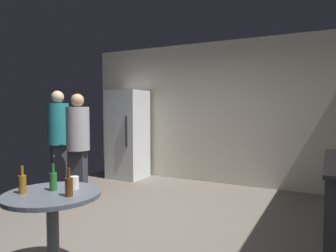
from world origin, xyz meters
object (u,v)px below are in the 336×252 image
(beer_bottle_amber, at_px, (22,183))
(beer_bottle_brown, at_px, (69,186))
(foreground_table, at_px, (52,205))
(beer_bottle_green, at_px, (53,181))
(refrigerator, at_px, (128,134))
(plastic_cup_white, at_px, (74,183))
(person_in_gray_shirt, at_px, (78,140))
(person_in_teal_shirt, at_px, (58,135))

(beer_bottle_amber, xyz_separation_m, beer_bottle_brown, (0.41, 0.12, 0.00))
(foreground_table, relative_size, beer_bottle_green, 3.48)
(refrigerator, relative_size, beer_bottle_green, 7.83)
(beer_bottle_amber, distance_m, plastic_cup_white, 0.41)
(beer_bottle_brown, bearing_deg, foreground_table, 177.88)
(beer_bottle_brown, height_order, person_in_gray_shirt, person_in_gray_shirt)
(refrigerator, height_order, plastic_cup_white, refrigerator)
(person_in_gray_shirt, bearing_deg, beer_bottle_brown, 25.61)
(beer_bottle_green, distance_m, person_in_teal_shirt, 2.55)
(plastic_cup_white, relative_size, person_in_gray_shirt, 0.07)
(beer_bottle_brown, xyz_separation_m, person_in_gray_shirt, (-1.48, 1.65, 0.15))
(foreground_table, bearing_deg, person_in_gray_shirt, 127.82)
(beer_bottle_brown, xyz_separation_m, beer_bottle_green, (-0.25, 0.07, 0.00))
(refrigerator, bearing_deg, beer_bottle_brown, -61.92)
(foreground_table, distance_m, person_in_gray_shirt, 2.11)
(person_in_teal_shirt, distance_m, person_in_gray_shirt, 0.63)
(beer_bottle_brown, bearing_deg, person_in_gray_shirt, 131.82)
(foreground_table, relative_size, beer_bottle_brown, 3.48)
(person_in_gray_shirt, bearing_deg, refrigerator, 175.47)
(foreground_table, height_order, beer_bottle_amber, beer_bottle_amber)
(plastic_cup_white, bearing_deg, beer_bottle_green, -136.88)
(refrigerator, xyz_separation_m, beer_bottle_green, (1.60, -3.40, -0.08))
(beer_bottle_brown, distance_m, plastic_cup_white, 0.23)
(foreground_table, xyz_separation_m, beer_bottle_brown, (0.20, -0.01, 0.19))
(refrigerator, xyz_separation_m, person_in_gray_shirt, (0.38, -1.82, 0.07))
(beer_bottle_green, bearing_deg, refrigerator, 115.18)
(person_in_gray_shirt, bearing_deg, plastic_cup_white, 26.44)
(person_in_teal_shirt, bearing_deg, refrigerator, 111.24)
(beer_bottle_amber, height_order, person_in_teal_shirt, person_in_teal_shirt)
(beer_bottle_brown, bearing_deg, plastic_cup_white, 124.44)
(beer_bottle_green, distance_m, person_in_gray_shirt, 2.00)
(refrigerator, bearing_deg, beer_bottle_green, -64.82)
(beer_bottle_amber, height_order, beer_bottle_green, same)
(beer_bottle_brown, relative_size, beer_bottle_green, 1.00)
(beer_bottle_green, bearing_deg, plastic_cup_white, 43.12)
(foreground_table, distance_m, beer_bottle_amber, 0.30)
(beer_bottle_green, xyz_separation_m, person_in_gray_shirt, (-1.22, 1.58, 0.15))
(beer_bottle_brown, distance_m, person_in_gray_shirt, 2.22)
(foreground_table, height_order, person_in_gray_shirt, person_in_gray_shirt)
(beer_bottle_brown, relative_size, person_in_gray_shirt, 0.14)
(beer_bottle_brown, distance_m, beer_bottle_green, 0.26)
(refrigerator, xyz_separation_m, beer_bottle_brown, (1.85, -3.47, -0.08))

